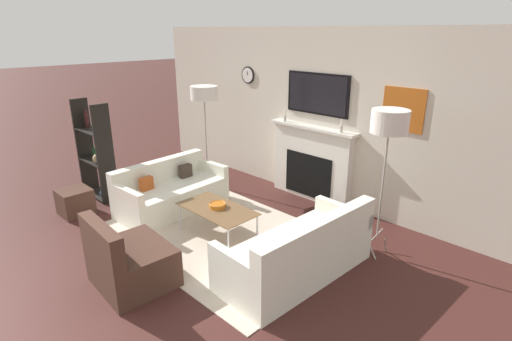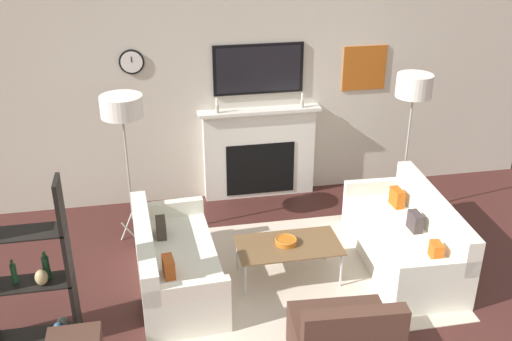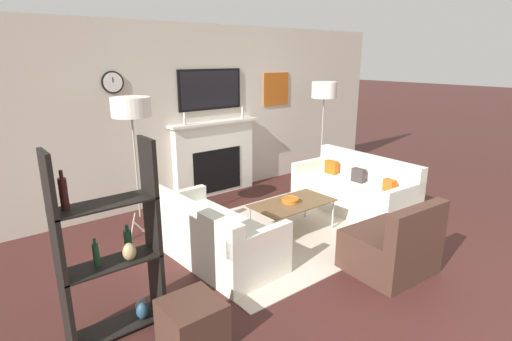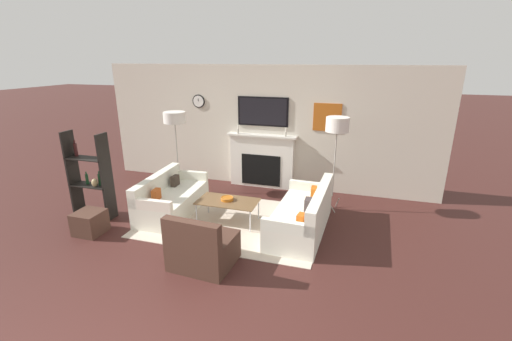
{
  "view_description": "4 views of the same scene",
  "coord_description": "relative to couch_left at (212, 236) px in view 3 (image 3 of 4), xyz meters",
  "views": [
    {
      "loc": [
        3.67,
        0.09,
        2.65
      ],
      "look_at": [
        0.02,
        3.79,
        0.81
      ],
      "focal_mm": 28.0,
      "sensor_mm": 36.0,
      "label": 1
    },
    {
      "loc": [
        -1.39,
        -1.94,
        3.76
      ],
      "look_at": [
        -0.29,
        3.78,
        0.99
      ],
      "focal_mm": 42.0,
      "sensor_mm": 36.0,
      "label": 2
    },
    {
      "loc": [
        -3.43,
        -0.31,
        2.22
      ],
      "look_at": [
        -0.34,
        3.57,
        0.8
      ],
      "focal_mm": 28.0,
      "sensor_mm": 36.0,
      "label": 3
    },
    {
      "loc": [
        2.03,
        -2.05,
        2.83
      ],
      "look_at": [
        0.29,
        3.69,
        0.85
      ],
      "focal_mm": 24.0,
      "sensor_mm": 36.0,
      "label": 4
    }
  ],
  "objects": [
    {
      "name": "floor_lamp_right",
      "position": [
        2.92,
        1.04,
        1.39
      ],
      "size": [
        0.42,
        0.42,
        1.82
      ],
      "color": "#9E998E",
      "rests_on": "ground_plane"
    },
    {
      "name": "coffee_table",
      "position": [
        1.19,
        -0.06,
        0.12
      ],
      "size": [
        1.08,
        0.58,
        0.42
      ],
      "color": "brown",
      "rests_on": "ground_plane"
    },
    {
      "name": "decorative_bowl",
      "position": [
        1.17,
        -0.04,
        0.18
      ],
      "size": [
        0.23,
        0.23,
        0.06
      ],
      "color": "#BE6519",
      "rests_on": "coffee_table"
    },
    {
      "name": "fireplace_wall",
      "position": [
        1.26,
        1.97,
        0.96
      ],
      "size": [
        7.58,
        0.28,
        2.7
      ],
      "color": "beige",
      "rests_on": "ground_plane"
    },
    {
      "name": "armchair",
      "position": [
        1.33,
        -1.43,
        0.01
      ],
      "size": [
        0.88,
        0.79,
        0.82
      ],
      "color": "#472C22",
      "rests_on": "ground_plane"
    },
    {
      "name": "shelf_unit",
      "position": [
        -1.27,
        -0.55,
        0.44
      ],
      "size": [
        0.78,
        0.28,
        1.6
      ],
      "color": "black",
      "rests_on": "ground_plane"
    },
    {
      "name": "area_rug",
      "position": [
        1.26,
        0.0,
        -0.27
      ],
      "size": [
        3.14,
        2.21,
        0.01
      ],
      "color": "beige",
      "rests_on": "ground_plane"
    },
    {
      "name": "couch_right",
      "position": [
        2.53,
        0.0,
        0.0
      ],
      "size": [
        0.89,
        1.88,
        0.79
      ],
      "color": "silver",
      "rests_on": "ground_plane"
    },
    {
      "name": "floor_lamp_left",
      "position": [
        -0.4,
        1.04,
        1.36
      ],
      "size": [
        0.46,
        0.46,
        1.77
      ],
      "color": "#9E998E",
      "rests_on": "ground_plane"
    },
    {
      "name": "couch_left",
      "position": [
        0.0,
        0.0,
        0.0
      ],
      "size": [
        0.87,
        1.7,
        0.74
      ],
      "color": "silver",
      "rests_on": "ground_plane"
    },
    {
      "name": "ottoman",
      "position": [
        -0.89,
        -1.11,
        -0.08
      ],
      "size": [
        0.44,
        0.44,
        0.39
      ],
      "color": "#472C22",
      "rests_on": "ground_plane"
    }
  ]
}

